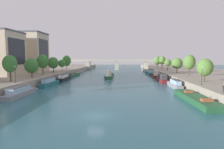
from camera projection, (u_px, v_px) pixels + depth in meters
name	position (u px, v px, depth m)	size (l,w,h in m)	color
ground_plane	(95.00, 116.00, 27.16)	(400.00, 400.00, 0.00)	#2D6070
quay_left	(30.00, 74.00, 83.95)	(36.00, 170.00, 2.47)	gray
quay_right	(201.00, 75.00, 79.46)	(36.00, 170.00, 2.47)	gray
barge_midriver	(109.00, 75.00, 78.89)	(3.11, 17.30, 3.41)	#235633
wake_behind_barge	(111.00, 81.00, 67.20)	(5.60, 5.89, 0.03)	#A0CCD6
moored_boat_left_lone	(20.00, 92.00, 41.03)	(2.61, 12.47, 2.38)	gray
moored_boat_left_gap_after	(49.00, 82.00, 56.15)	(2.36, 11.11, 2.64)	#23666B
moored_boat_left_near	(64.00, 78.00, 68.98)	(2.68, 12.55, 2.52)	black
moored_boat_left_upstream	(73.00, 75.00, 83.74)	(3.32, 15.51, 2.15)	#235633
moored_boat_right_midway	(195.00, 98.00, 36.22)	(3.95, 16.93, 2.23)	#235633
moored_boat_right_near	(175.00, 84.00, 52.28)	(1.85, 11.26, 2.49)	gray
moored_boat_right_second	(162.00, 79.00, 65.48)	(2.50, 12.82, 2.73)	maroon
moored_boat_right_end	(155.00, 75.00, 79.96)	(2.41, 11.83, 3.33)	maroon
moored_boat_right_lone	(150.00, 73.00, 95.91)	(3.64, 16.57, 2.45)	#23666B
moored_boat_right_gap_after	(145.00, 71.00, 113.97)	(3.43, 15.94, 2.21)	gray
tree_left_second	(10.00, 64.00, 47.06)	(3.55, 3.55, 6.99)	brown
tree_left_by_lamp	(32.00, 66.00, 57.20)	(4.35, 4.35, 6.10)	brown
tree_left_far	(43.00, 61.00, 66.83)	(4.11, 4.11, 7.48)	brown
tree_left_third	(53.00, 63.00, 76.37)	(4.35, 4.35, 6.53)	brown
tree_left_end_of_row	(62.00, 63.00, 85.89)	(3.43, 3.43, 5.32)	brown
tree_left_nearest	(66.00, 61.00, 95.85)	(4.78, 4.78, 7.47)	brown
tree_right_nearest	(205.00, 67.00, 47.26)	(4.07, 4.07, 6.05)	brown
tree_right_end_of_row	(189.00, 62.00, 60.45)	(3.84, 3.84, 7.26)	brown
tree_right_midway	(177.00, 63.00, 74.41)	(4.36, 4.36, 6.19)	brown
tree_right_third	(168.00, 63.00, 88.99)	(3.36, 3.36, 5.51)	brown
tree_right_by_lamp	(162.00, 60.00, 101.36)	(3.59, 3.59, 7.11)	brown
tree_right_second	(157.00, 61.00, 114.79)	(4.39, 4.39, 7.05)	brown
lamppost_left_bank	(15.00, 74.00, 44.45)	(0.28, 0.28, 4.22)	black
lamppost_right_bank	(202.00, 75.00, 41.34)	(0.28, 0.28, 4.11)	black
building_left_far_end	(4.00, 53.00, 63.68)	(10.31, 12.91, 15.70)	beige
building_left_tall	(27.00, 52.00, 79.03)	(15.86, 11.79, 17.18)	beige
bridge_far	(117.00, 63.00, 130.09)	(65.84, 4.40, 7.47)	#ADA899
person_on_quay	(224.00, 88.00, 31.94)	(0.35, 0.47, 1.62)	#2D2D38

